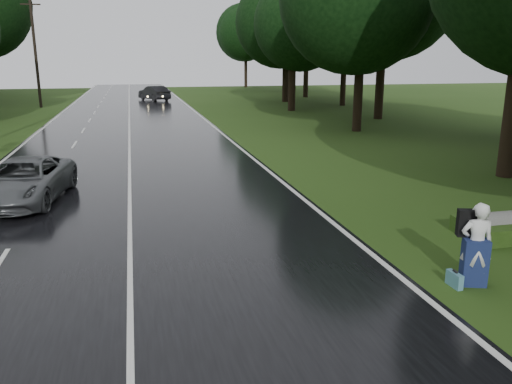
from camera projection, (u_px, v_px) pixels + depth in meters
ground at (130, 294)px, 10.61m from camera, size 160.00×160.00×0.00m
road at (129, 143)px, 29.42m from camera, size 12.00×140.00×0.04m
lane_center at (129, 142)px, 29.42m from camera, size 0.12×140.00×0.01m
grey_car at (24, 181)px, 17.17m from camera, size 3.13×5.44×1.43m
far_car at (154, 93)px, 58.80m from camera, size 3.60×5.24×1.63m
hitchhiker at (475, 247)px, 10.84m from camera, size 0.77×0.74×1.83m
suitcase at (454, 280)px, 10.90m from camera, size 0.14×0.45×0.32m
culvert at (501, 236)px, 14.05m from camera, size 1.40×0.70×0.70m
utility_pole_far at (41, 107)px, 50.84m from camera, size 1.80×0.28×10.74m
tree_right_c at (505, 176)px, 21.20m from camera, size 9.76×9.76×15.24m
tree_right_d at (356, 131)px, 34.37m from camera, size 9.28×9.28×14.49m
tree_right_e at (291, 111)px, 47.75m from camera, size 8.73×8.73×13.64m
tree_right_f at (285, 102)px, 57.57m from camera, size 9.25×9.25×14.45m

